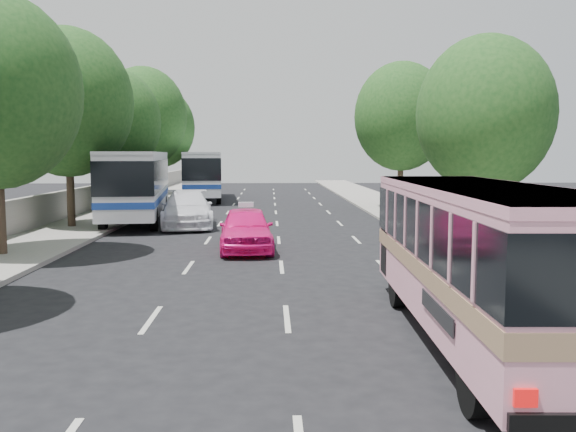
{
  "coord_description": "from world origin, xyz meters",
  "views": [
    {
      "loc": [
        0.64,
        -14.78,
        3.51
      ],
      "look_at": [
        1.2,
        4.06,
        1.6
      ],
      "focal_mm": 38.0,
      "sensor_mm": 36.0,
      "label": 1
    }
  ],
  "objects_px": {
    "white_pickup": "(187,209)",
    "pink_taxi": "(246,229)",
    "tour_coach_rear": "(203,171)",
    "tour_coach_front": "(137,180)",
    "pink_bus": "(481,246)"
  },
  "relations": [
    {
      "from": "tour_coach_rear",
      "to": "pink_bus",
      "type": "bearing_deg",
      "value": -81.24
    },
    {
      "from": "pink_taxi",
      "to": "tour_coach_front",
      "type": "bearing_deg",
      "value": 118.34
    },
    {
      "from": "pink_taxi",
      "to": "tour_coach_front",
      "type": "height_order",
      "value": "tour_coach_front"
    },
    {
      "from": "pink_taxi",
      "to": "white_pickup",
      "type": "relative_size",
      "value": 0.8
    },
    {
      "from": "pink_taxi",
      "to": "tour_coach_front",
      "type": "relative_size",
      "value": 0.38
    },
    {
      "from": "pink_taxi",
      "to": "white_pickup",
      "type": "distance_m",
      "value": 8.13
    },
    {
      "from": "pink_bus",
      "to": "pink_taxi",
      "type": "xyz_separation_m",
      "value": [
        -4.73,
        11.2,
        -1.04
      ]
    },
    {
      "from": "pink_bus",
      "to": "tour_coach_rear",
      "type": "bearing_deg",
      "value": 105.88
    },
    {
      "from": "white_pickup",
      "to": "tour_coach_front",
      "type": "bearing_deg",
      "value": 133.14
    },
    {
      "from": "pink_bus",
      "to": "pink_taxi",
      "type": "distance_m",
      "value": 12.2
    },
    {
      "from": "tour_coach_front",
      "to": "tour_coach_rear",
      "type": "distance_m",
      "value": 15.28
    },
    {
      "from": "white_pickup",
      "to": "pink_taxi",
      "type": "bearing_deg",
      "value": -74.53
    },
    {
      "from": "pink_taxi",
      "to": "tour_coach_rear",
      "type": "bearing_deg",
      "value": 96.48
    },
    {
      "from": "tour_coach_front",
      "to": "tour_coach_rear",
      "type": "xyz_separation_m",
      "value": [
        1.8,
        15.17,
        0.02
      ]
    },
    {
      "from": "pink_bus",
      "to": "pink_taxi",
      "type": "relative_size",
      "value": 1.99
    }
  ]
}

